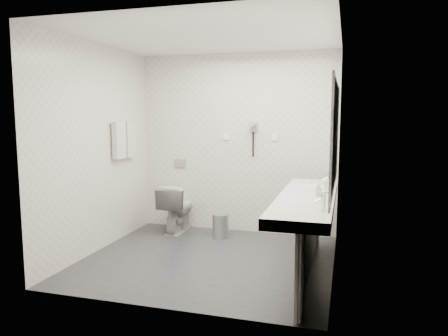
% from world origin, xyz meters
% --- Properties ---
extents(floor, '(2.80, 2.80, 0.00)m').
position_xyz_m(floor, '(0.00, 0.00, 0.00)').
color(floor, '#2B2B30').
rests_on(floor, ground).
extents(ceiling, '(2.80, 2.80, 0.00)m').
position_xyz_m(ceiling, '(0.00, 0.00, 2.50)').
color(ceiling, white).
rests_on(ceiling, wall_back).
extents(wall_back, '(2.80, 0.00, 2.80)m').
position_xyz_m(wall_back, '(0.00, 1.30, 1.25)').
color(wall_back, silver).
rests_on(wall_back, floor).
extents(wall_front, '(2.80, 0.00, 2.80)m').
position_xyz_m(wall_front, '(0.00, -1.30, 1.25)').
color(wall_front, silver).
rests_on(wall_front, floor).
extents(wall_left, '(0.00, 2.60, 2.60)m').
position_xyz_m(wall_left, '(-1.40, 0.00, 1.25)').
color(wall_left, silver).
rests_on(wall_left, floor).
extents(wall_right, '(0.00, 2.60, 2.60)m').
position_xyz_m(wall_right, '(1.40, 0.00, 1.25)').
color(wall_right, silver).
rests_on(wall_right, floor).
extents(vanity_counter, '(0.55, 2.20, 0.10)m').
position_xyz_m(vanity_counter, '(1.12, -0.20, 0.80)').
color(vanity_counter, white).
rests_on(vanity_counter, floor).
extents(vanity_panel, '(0.03, 2.15, 0.75)m').
position_xyz_m(vanity_panel, '(1.15, -0.20, 0.38)').
color(vanity_panel, gray).
rests_on(vanity_panel, floor).
extents(vanity_post_near, '(0.06, 0.06, 0.75)m').
position_xyz_m(vanity_post_near, '(1.18, -1.24, 0.38)').
color(vanity_post_near, silver).
rests_on(vanity_post_near, floor).
extents(vanity_post_far, '(0.06, 0.06, 0.75)m').
position_xyz_m(vanity_post_far, '(1.18, 0.84, 0.38)').
color(vanity_post_far, silver).
rests_on(vanity_post_far, floor).
extents(mirror, '(0.02, 2.20, 1.05)m').
position_xyz_m(mirror, '(1.39, -0.20, 1.45)').
color(mirror, '#B2BCC6').
rests_on(mirror, wall_right).
extents(basin_near, '(0.40, 0.31, 0.05)m').
position_xyz_m(basin_near, '(1.12, -0.85, 0.83)').
color(basin_near, white).
rests_on(basin_near, vanity_counter).
extents(basin_far, '(0.40, 0.31, 0.05)m').
position_xyz_m(basin_far, '(1.12, 0.45, 0.83)').
color(basin_far, white).
rests_on(basin_far, vanity_counter).
extents(faucet_near, '(0.04, 0.04, 0.15)m').
position_xyz_m(faucet_near, '(1.32, -0.85, 0.92)').
color(faucet_near, silver).
rests_on(faucet_near, vanity_counter).
extents(faucet_far, '(0.04, 0.04, 0.15)m').
position_xyz_m(faucet_far, '(1.32, 0.45, 0.92)').
color(faucet_far, silver).
rests_on(faucet_far, vanity_counter).
extents(soap_bottle_a, '(0.07, 0.07, 0.12)m').
position_xyz_m(soap_bottle_a, '(1.24, -0.21, 0.91)').
color(soap_bottle_a, white).
rests_on(soap_bottle_a, vanity_counter).
extents(soap_bottle_b, '(0.10, 0.10, 0.10)m').
position_xyz_m(soap_bottle_b, '(1.23, -0.04, 0.90)').
color(soap_bottle_b, white).
rests_on(soap_bottle_b, vanity_counter).
extents(soap_bottle_c, '(0.06, 0.06, 0.13)m').
position_xyz_m(soap_bottle_c, '(1.24, -0.21, 0.91)').
color(soap_bottle_c, white).
rests_on(soap_bottle_c, vanity_counter).
extents(glass_left, '(0.07, 0.07, 0.11)m').
position_xyz_m(glass_left, '(1.32, 0.01, 0.90)').
color(glass_left, silver).
rests_on(glass_left, vanity_counter).
extents(toilet, '(0.39, 0.68, 0.69)m').
position_xyz_m(toilet, '(-0.79, 0.99, 0.34)').
color(toilet, white).
rests_on(toilet, floor).
extents(flush_plate, '(0.18, 0.02, 0.12)m').
position_xyz_m(flush_plate, '(-0.85, 1.29, 0.95)').
color(flush_plate, '#B2B5BA').
rests_on(flush_plate, wall_back).
extents(pedal_bin, '(0.27, 0.27, 0.31)m').
position_xyz_m(pedal_bin, '(-0.11, 0.88, 0.15)').
color(pedal_bin, '#B2B5BA').
rests_on(pedal_bin, floor).
extents(bin_lid, '(0.22, 0.22, 0.02)m').
position_xyz_m(bin_lid, '(-0.11, 0.88, 0.32)').
color(bin_lid, '#B2B5BA').
rests_on(bin_lid, pedal_bin).
extents(towel_rail, '(0.02, 0.62, 0.02)m').
position_xyz_m(towel_rail, '(-1.35, 0.55, 1.55)').
color(towel_rail, silver).
rests_on(towel_rail, wall_left).
extents(towel_near, '(0.07, 0.24, 0.48)m').
position_xyz_m(towel_near, '(-1.34, 0.41, 1.33)').
color(towel_near, silver).
rests_on(towel_near, towel_rail).
extents(towel_far, '(0.07, 0.24, 0.48)m').
position_xyz_m(towel_far, '(-1.34, 0.69, 1.33)').
color(towel_far, silver).
rests_on(towel_far, towel_rail).
extents(dryer_cradle, '(0.10, 0.04, 0.14)m').
position_xyz_m(dryer_cradle, '(0.25, 1.27, 1.50)').
color(dryer_cradle, '#95949A').
rests_on(dryer_cradle, wall_back).
extents(dryer_barrel, '(0.08, 0.14, 0.08)m').
position_xyz_m(dryer_barrel, '(0.25, 1.20, 1.53)').
color(dryer_barrel, '#95949A').
rests_on(dryer_barrel, dryer_cradle).
extents(dryer_cord, '(0.02, 0.02, 0.35)m').
position_xyz_m(dryer_cord, '(0.25, 1.26, 1.25)').
color(dryer_cord, black).
rests_on(dryer_cord, dryer_cradle).
extents(switch_plate_a, '(0.09, 0.02, 0.09)m').
position_xyz_m(switch_plate_a, '(-0.15, 1.29, 1.35)').
color(switch_plate_a, white).
rests_on(switch_plate_a, wall_back).
extents(switch_plate_b, '(0.09, 0.02, 0.09)m').
position_xyz_m(switch_plate_b, '(0.55, 1.29, 1.35)').
color(switch_plate_b, white).
rests_on(switch_plate_b, wall_back).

